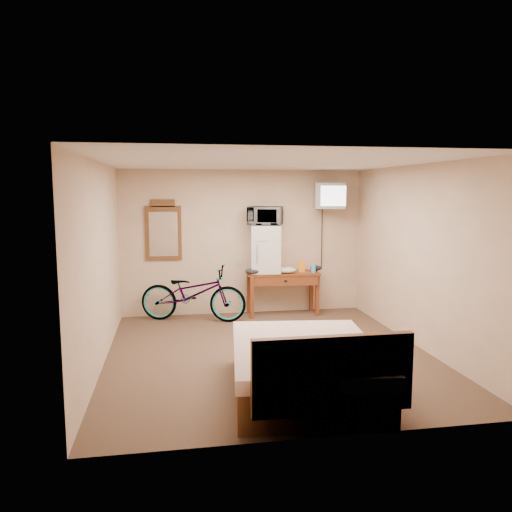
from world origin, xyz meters
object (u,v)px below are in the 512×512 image
(mini_fridge, at_px, (265,249))
(microwave, at_px, (265,216))
(desk, at_px, (283,280))
(crt_television, at_px, (329,196))
(wall_mirror, at_px, (163,231))
(blue_cup, at_px, (313,268))
(bed, at_px, (306,368))
(bicycle, at_px, (193,293))

(mini_fridge, height_order, microwave, microwave)
(desk, bearing_deg, crt_television, 1.28)
(desk, bearing_deg, wall_mirror, 172.37)
(microwave, xyz_separation_m, blue_cup, (0.82, -0.12, -0.90))
(bed, bearing_deg, bicycle, 107.59)
(mini_fridge, bearing_deg, bed, -93.54)
(mini_fridge, distance_m, microwave, 0.56)
(desk, height_order, bed, bed)
(microwave, xyz_separation_m, bed, (-0.21, -3.43, -1.43))
(crt_television, bearing_deg, blue_cup, -163.81)
(crt_television, relative_size, bed, 0.30)
(mini_fridge, bearing_deg, bicycle, -171.73)
(microwave, bearing_deg, blue_cup, 12.02)
(desk, relative_size, mini_fridge, 1.56)
(desk, height_order, bicycle, bicycle)
(bed, bearing_deg, microwave, 86.45)
(bicycle, height_order, bed, bicycle)
(blue_cup, distance_m, wall_mirror, 2.64)
(blue_cup, distance_m, crt_television, 1.27)
(blue_cup, height_order, crt_television, crt_television)
(crt_television, distance_m, wall_mirror, 2.89)
(crt_television, bearing_deg, bicycle, -176.45)
(mini_fridge, distance_m, blue_cup, 0.90)
(microwave, height_order, wall_mirror, wall_mirror)
(desk, xyz_separation_m, blue_cup, (0.52, -0.07, 0.20))
(blue_cup, bearing_deg, crt_television, 16.19)
(bicycle, bearing_deg, desk, -68.86)
(blue_cup, xyz_separation_m, bicycle, (-2.07, -0.06, -0.36))
(microwave, relative_size, blue_cup, 3.95)
(desk, bearing_deg, bicycle, -175.28)
(desk, height_order, wall_mirror, wall_mirror)
(microwave, distance_m, blue_cup, 1.23)
(blue_cup, xyz_separation_m, wall_mirror, (-2.53, 0.34, 0.65))
(wall_mirror, bearing_deg, bicycle, -40.62)
(microwave, relative_size, bicycle, 0.32)
(bicycle, bearing_deg, microwave, -65.32)
(wall_mirror, bearing_deg, mini_fridge, -7.25)
(mini_fridge, bearing_deg, microwave, 56.28)
(desk, xyz_separation_m, bicycle, (-1.55, -0.13, -0.16))
(mini_fridge, relative_size, wall_mirror, 0.80)
(desk, distance_m, wall_mirror, 2.20)
(mini_fridge, bearing_deg, desk, -9.69)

